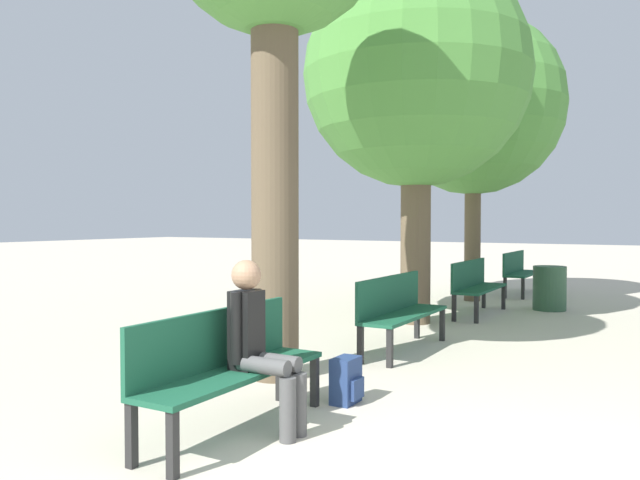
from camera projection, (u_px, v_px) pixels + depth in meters
The scene contains 9 objects.
bench_row_0 at pixel (226, 360), 4.64m from camera, with size 0.44×1.80×0.90m.
bench_row_1 at pixel (398, 307), 7.49m from camera, with size 0.44×1.80×0.90m.
bench_row_2 at pixel (475, 283), 10.35m from camera, with size 0.44×1.80×0.90m.
bench_row_3 at pixel (519, 269), 13.20m from camera, with size 0.44×1.80×0.90m.
tree_row_1 at pixel (416, 76), 9.41m from camera, with size 3.42×3.42×5.49m.
tree_row_2 at pixel (473, 106), 12.04m from camera, with size 3.47×3.47×5.53m.
person_seated at pixel (259, 341), 4.61m from camera, with size 0.59×0.33×1.28m.
backpack at pixel (346, 381), 5.35m from camera, with size 0.22×0.28×0.39m.
trash_bin at pixel (550, 288), 10.88m from camera, with size 0.56×0.56×0.77m.
Camera 1 is at (0.99, -3.00, 1.58)m, focal length 35.00 mm.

